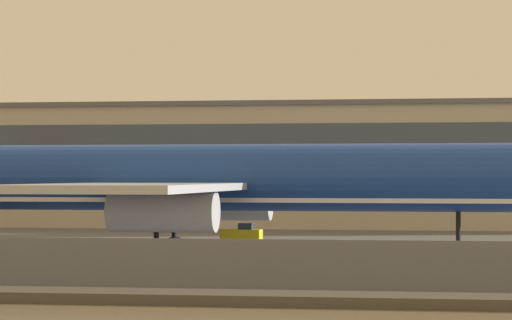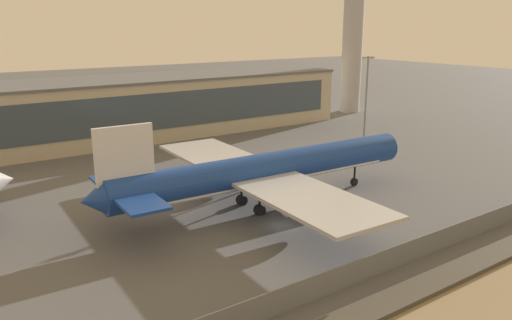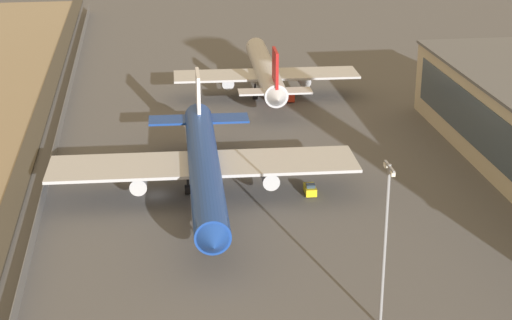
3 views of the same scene
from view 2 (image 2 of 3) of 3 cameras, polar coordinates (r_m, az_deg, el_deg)
name	(u,v)px [view 2 (image 2 of 3)]	position (r m, az deg, el deg)	size (l,w,h in m)	color
ground_plane	(281,226)	(64.56, 2.90, -7.52)	(500.00, 500.00, 0.00)	#565659
shoreline_seawall	(412,292)	(51.44, 17.37, -14.25)	(320.00, 3.00, 0.50)	#474238
perimeter_fence	(377,264)	(53.43, 13.62, -11.52)	(280.00, 0.10, 2.61)	slate
cargo_jet_blue	(265,170)	(69.52, 1.02, -1.19)	(52.14, 45.11, 13.87)	#193D93
baggage_tug	(212,174)	(83.55, -5.05, -1.61)	(3.26, 1.73, 1.80)	yellow
control_tower	(354,12)	(148.63, 11.14, 16.27)	(11.48, 11.48, 49.90)	#ADADB2
terminal_building	(155,105)	(119.06, -11.50, 6.15)	(92.34, 21.35, 13.39)	#BCB299
apron_light_mast_apron_west	(366,97)	(104.28, 12.48, 7.04)	(3.20, 0.40, 18.84)	gray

